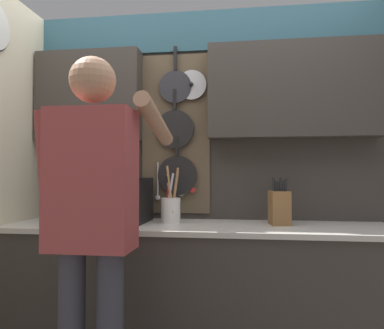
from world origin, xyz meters
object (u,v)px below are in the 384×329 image
object	(u,v)px
microwave	(109,200)
knife_block	(279,207)
person	(93,209)
utensil_crock	(171,208)

from	to	relation	value
microwave	knife_block	size ratio (longest dim) A/B	1.74
microwave	person	distance (m)	0.71
person	microwave	bearing A→B (deg)	104.36
microwave	person	bearing A→B (deg)	-75.64
microwave	knife_block	xyz separation A→B (m)	(1.07, 0.00, -0.04)
microwave	utensil_crock	xyz separation A→B (m)	(0.40, 0.00, -0.05)
microwave	person	world-z (taller)	person
utensil_crock	microwave	bearing A→B (deg)	-179.88
microwave	person	xyz separation A→B (m)	(0.18, -0.69, 0.00)
knife_block	utensil_crock	size ratio (longest dim) A/B	0.80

